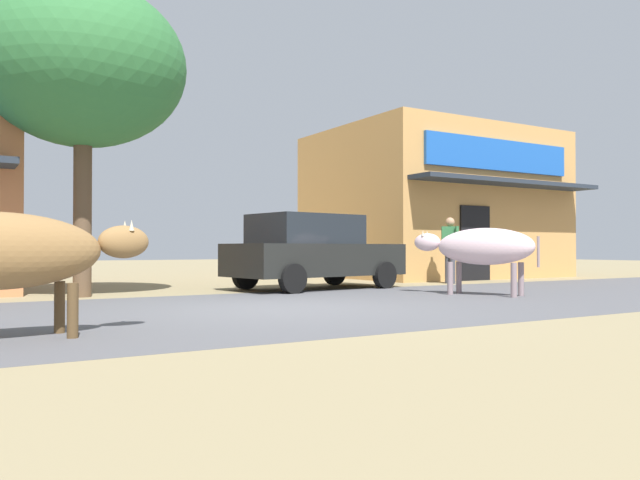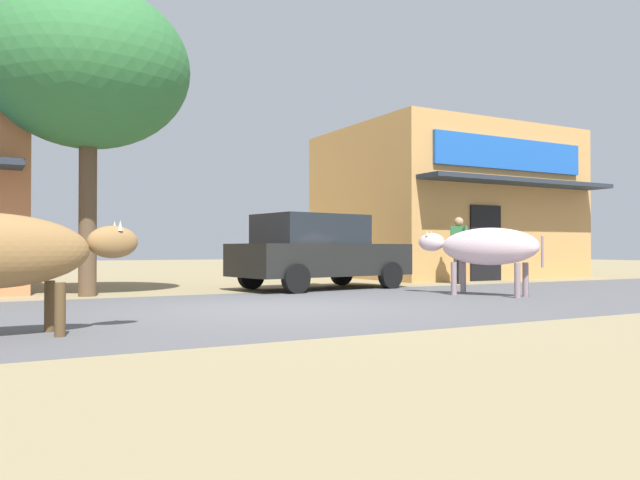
{
  "view_description": "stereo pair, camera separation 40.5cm",
  "coord_description": "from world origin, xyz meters",
  "px_view_note": "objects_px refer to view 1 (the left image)",
  "views": [
    {
      "loc": [
        -4.3,
        -8.39,
        0.9
      ],
      "look_at": [
        1.21,
        0.8,
        1.04
      ],
      "focal_mm": 35.0,
      "sensor_mm": 36.0,
      "label": 1
    },
    {
      "loc": [
        -3.95,
        -8.59,
        0.9
      ],
      "look_at": [
        1.21,
        0.8,
        1.04
      ],
      "focal_mm": 35.0,
      "sensor_mm": 36.0,
      "label": 2
    }
  ],
  "objects_px": {
    "roadside_tree": "(83,67)",
    "cow_near_brown": "(3,252)",
    "cow_far_dark": "(481,247)",
    "pedestrian_by_shop": "(450,245)",
    "parked_hatchback_car": "(313,251)"
  },
  "relations": [
    {
      "from": "roadside_tree",
      "to": "cow_near_brown",
      "type": "bearing_deg",
      "value": -107.38
    },
    {
      "from": "cow_near_brown",
      "to": "cow_far_dark",
      "type": "height_order",
      "value": "cow_far_dark"
    },
    {
      "from": "cow_far_dark",
      "to": "pedestrian_by_shop",
      "type": "relative_size",
      "value": 1.42
    },
    {
      "from": "parked_hatchback_car",
      "to": "cow_near_brown",
      "type": "bearing_deg",
      "value": -141.66
    },
    {
      "from": "roadside_tree",
      "to": "parked_hatchback_car",
      "type": "height_order",
      "value": "roadside_tree"
    },
    {
      "from": "roadside_tree",
      "to": "cow_near_brown",
      "type": "relative_size",
      "value": 2.22
    },
    {
      "from": "cow_near_brown",
      "to": "cow_far_dark",
      "type": "bearing_deg",
      "value": 12.69
    },
    {
      "from": "cow_near_brown",
      "to": "roadside_tree",
      "type": "bearing_deg",
      "value": 72.62
    },
    {
      "from": "pedestrian_by_shop",
      "to": "parked_hatchback_car",
      "type": "bearing_deg",
      "value": -179.91
    },
    {
      "from": "roadside_tree",
      "to": "pedestrian_by_shop",
      "type": "xyz_separation_m",
      "value": [
        8.88,
        -0.24,
        -3.29
      ]
    },
    {
      "from": "roadside_tree",
      "to": "cow_far_dark",
      "type": "distance_m",
      "value": 8.24
    },
    {
      "from": "roadside_tree",
      "to": "cow_far_dark",
      "type": "relative_size",
      "value": 2.41
    },
    {
      "from": "roadside_tree",
      "to": "parked_hatchback_car",
      "type": "xyz_separation_m",
      "value": [
        4.81,
        -0.25,
        -3.44
      ]
    },
    {
      "from": "roadside_tree",
      "to": "pedestrian_by_shop",
      "type": "height_order",
      "value": "roadside_tree"
    },
    {
      "from": "parked_hatchback_car",
      "to": "cow_far_dark",
      "type": "xyz_separation_m",
      "value": [
        1.86,
        -3.26,
        0.08
      ]
    }
  ]
}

